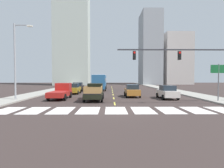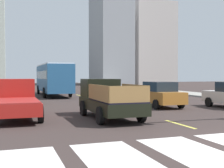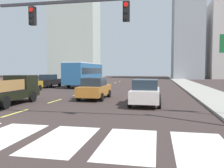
{
  "view_description": "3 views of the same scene",
  "coord_description": "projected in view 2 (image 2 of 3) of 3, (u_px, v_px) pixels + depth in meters",
  "views": [
    {
      "loc": [
        -0.48,
        -15.5,
        2.74
      ],
      "look_at": [
        -0.23,
        8.17,
        1.89
      ],
      "focal_mm": 30.18,
      "sensor_mm": 36.0,
      "label": 1
    },
    {
      "loc": [
        -7.06,
        -7.21,
        2.15
      ],
      "look_at": [
        -0.98,
        10.26,
        1.61
      ],
      "focal_mm": 47.31,
      "sensor_mm": 36.0,
      "label": 2
    },
    {
      "loc": [
        7.62,
        -7.31,
        2.36
      ],
      "look_at": [
        2.75,
        17.19,
        0.83
      ],
      "focal_mm": 37.38,
      "sensor_mm": 36.0,
      "label": 3
    }
  ],
  "objects": [
    {
      "name": "lane_dash_0",
      "position": [
        180.0,
        124.0,
        12.97
      ],
      "size": [
        0.16,
        2.4,
        0.01
      ],
      "primitive_type": "cube",
      "color": "#D4C749",
      "rests_on": "ground"
    },
    {
      "name": "pickup_dark",
      "position": [
        17.0,
        100.0,
        14.95
      ],
      "size": [
        2.18,
        5.2,
        1.96
      ],
      "rotation": [
        0.0,
        0.0,
        -0.02
      ],
      "color": "#A71C17",
      "rests_on": "ground"
    },
    {
      "name": "crosswalk_stripe_1",
      "position": [
        26.0,
        166.0,
        6.98
      ],
      "size": [
        1.74,
        3.44,
        0.01
      ],
      "primitive_type": "cube",
      "color": "silver",
      "rests_on": "ground"
    },
    {
      "name": "lane_dash_6",
      "position": [
        63.0,
        91.0,
        41.28
      ],
      "size": [
        0.16,
        2.4,
        0.01
      ],
      "primitive_type": "cube",
      "color": "#D4C749",
      "rests_on": "ground"
    },
    {
      "name": "sedan_near_right",
      "position": [
        18.0,
        93.0,
        21.71
      ],
      "size": [
        2.02,
        4.4,
        1.72
      ],
      "rotation": [
        0.0,
        0.0,
        0.03
      ],
      "color": "olive",
      "rests_on": "ground"
    },
    {
      "name": "sidewalk_right",
      "position": [
        209.0,
        96.0,
        30.22
      ],
      "size": [
        3.44,
        110.0,
        0.15
      ],
      "primitive_type": "cube",
      "color": "gray",
      "rests_on": "ground"
    },
    {
      "name": "block_mid_right",
      "position": [
        111.0,
        25.0,
        67.13
      ],
      "size": [
        7.19,
        11.59,
        27.07
      ],
      "primitive_type": "cube",
      "color": "gray",
      "rests_on": "ground"
    },
    {
      "name": "crosswalk_stripe_2",
      "position": [
        115.0,
        157.0,
        7.72
      ],
      "size": [
        1.74,
        3.44,
        0.01
      ],
      "primitive_type": "cube",
      "color": "silver",
      "rests_on": "ground"
    },
    {
      "name": "crosswalk_stripe_3",
      "position": [
        188.0,
        150.0,
        8.45
      ],
      "size": [
        1.74,
        3.44,
        0.01
      ],
      "primitive_type": "cube",
      "color": "silver",
      "rests_on": "ground"
    },
    {
      "name": "block_mid_left",
      "position": [
        150.0,
        44.0,
        72.35
      ],
      "size": [
        10.19,
        8.8,
        19.72
      ],
      "primitive_type": "cube",
      "color": "#B5ACA6",
      "rests_on": "ground"
    },
    {
      "name": "lane_dash_4",
      "position": [
        79.0,
        95.0,
        31.84
      ],
      "size": [
        0.16,
        2.4,
        0.01
      ],
      "primitive_type": "cube",
      "color": "#D4C749",
      "rests_on": "ground"
    },
    {
      "name": "lane_dash_2",
      "position": [
        108.0,
        104.0,
        22.41
      ],
      "size": [
        0.16,
        2.4,
        0.01
      ],
      "primitive_type": "cube",
      "color": "#D4C749",
      "rests_on": "ground"
    },
    {
      "name": "sedan_mid",
      "position": [
        159.0,
        94.0,
        20.17
      ],
      "size": [
        2.02,
        4.4,
        1.72
      ],
      "rotation": [
        0.0,
        0.0,
        0.03
      ],
      "color": "#AB6827",
      "rests_on": "ground"
    },
    {
      "name": "city_bus",
      "position": [
        53.0,
        77.0,
        31.36
      ],
      "size": [
        2.72,
        10.8,
        3.32
      ],
      "rotation": [
        0.0,
        0.0,
        0.02
      ],
      "color": "#265786",
      "rests_on": "ground"
    },
    {
      "name": "lane_dash_3",
      "position": [
        91.0,
        99.0,
        27.12
      ],
      "size": [
        0.16,
        2.4,
        0.01
      ],
      "primitive_type": "cube",
      "color": "#D4C749",
      "rests_on": "ground"
    },
    {
      "name": "lane_dash_1",
      "position": [
        134.0,
        111.0,
        17.69
      ],
      "size": [
        0.16,
        2.4,
        0.01
      ],
      "primitive_type": "cube",
      "color": "#D4C749",
      "rests_on": "ground"
    },
    {
      "name": "lane_dash_5",
      "position": [
        70.0,
        93.0,
        36.56
      ],
      "size": [
        0.16,
        2.4,
        0.01
      ],
      "primitive_type": "cube",
      "color": "#D4C749",
      "rests_on": "ground"
    },
    {
      "name": "pickup_stakebed",
      "position": [
        107.0,
        99.0,
        15.03
      ],
      "size": [
        2.18,
        5.2,
        1.96
      ],
      "rotation": [
        0.0,
        0.0,
        -0.02
      ],
      "color": "black",
      "rests_on": "ground"
    },
    {
      "name": "sedan_far",
      "position": [
        12.0,
        89.0,
        27.43
      ],
      "size": [
        2.02,
        4.4,
        1.72
      ],
      "rotation": [
        0.0,
        0.0,
        -0.04
      ],
      "color": "black",
      "rests_on": "ground"
    },
    {
      "name": "lane_dash_7",
      "position": [
        57.0,
        89.0,
        46.0
      ],
      "size": [
        0.16,
        2.4,
        0.01
      ],
      "primitive_type": "cube",
      "color": "#D4C749",
      "rests_on": "ground"
    }
  ]
}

